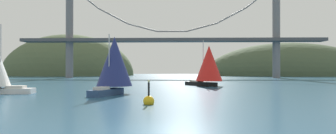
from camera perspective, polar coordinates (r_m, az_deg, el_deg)
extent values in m
plane|color=navy|center=(16.93, -2.94, -12.21)|extent=(360.00, 360.00, 0.00)
ellipsoid|color=#4C5B3D|center=(161.66, -18.94, -1.56)|extent=(68.73, 44.00, 43.04)
ellipsoid|color=#425138|center=(162.54, 22.63, -1.55)|extent=(87.36, 44.00, 33.78)
cylinder|color=slate|center=(119.67, -18.73, 6.58)|extent=(2.80, 2.80, 35.74)
cylinder|color=slate|center=(118.83, 20.44, 6.63)|extent=(2.80, 2.80, 35.74)
cube|color=#47474C|center=(112.06, 0.79, 5.28)|extent=(115.42, 6.00, 1.20)
cylinder|color=slate|center=(115.86, -10.68, 9.76)|extent=(11.58, 0.50, 6.41)
cylinder|color=slate|center=(113.34, -5.01, 7.70)|extent=(11.47, 0.50, 3.47)
cylinder|color=slate|center=(112.44, 0.79, 6.99)|extent=(11.35, 0.50, 0.50)
cylinder|color=slate|center=(113.09, 6.60, 7.71)|extent=(11.47, 0.50, 3.47)
cylinder|color=slate|center=(115.36, 12.30, 9.81)|extent=(11.58, 0.50, 6.41)
cube|color=navy|center=(39.18, -11.96, -4.84)|extent=(3.59, 6.71, 0.82)
cube|color=beige|center=(38.14, -12.87, -4.07)|extent=(1.85, 2.37, 0.36)
cylinder|color=#B2B2B7|center=(39.63, -11.46, 1.09)|extent=(0.14, 0.14, 7.31)
cone|color=navy|center=(40.87, -10.44, 1.10)|extent=(6.18, 6.18, 6.79)
cube|color=black|center=(60.37, 6.41, -3.29)|extent=(6.34, 7.33, 0.77)
cube|color=beige|center=(61.37, 5.53, -2.71)|extent=(2.75, 2.90, 0.36)
cylinder|color=#B2B2B7|center=(59.75, 6.90, 1.16)|extent=(0.14, 0.14, 8.58)
cone|color=red|center=(58.53, 8.04, 0.75)|extent=(7.43, 7.43, 7.06)
cube|color=white|center=(46.81, -29.13, -4.11)|extent=(7.60, 2.64, 0.74)
cube|color=beige|center=(46.22, -27.62, -3.49)|extent=(2.51, 1.72, 0.36)
cylinder|color=#B2B2B7|center=(47.07, -29.93, 1.84)|extent=(0.14, 0.14, 9.00)
sphere|color=gold|center=(28.67, -3.79, -6.71)|extent=(1.10, 1.10, 1.10)
cylinder|color=black|center=(28.57, -3.79, -4.62)|extent=(0.20, 0.20, 1.60)
sphere|color=#F2EA99|center=(28.51, -3.79, -2.78)|extent=(0.24, 0.24, 0.24)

